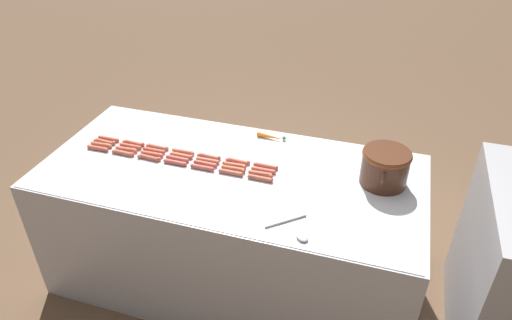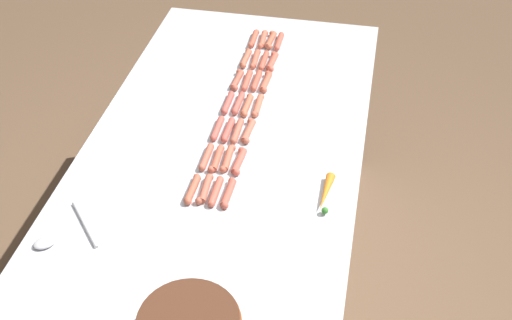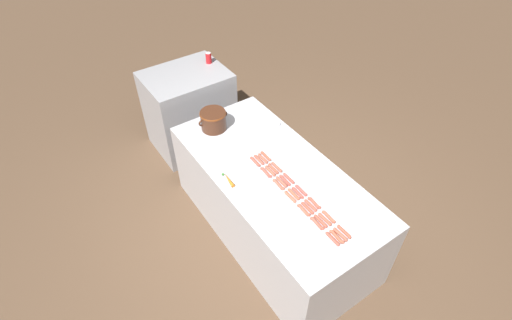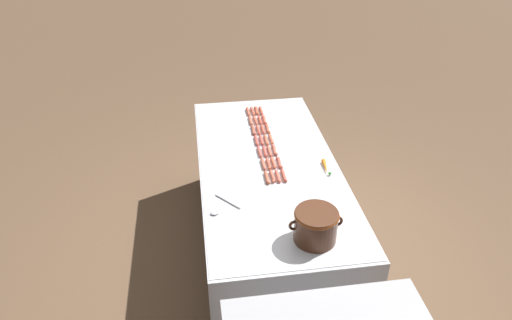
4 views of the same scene
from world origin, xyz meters
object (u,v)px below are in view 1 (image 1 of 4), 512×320
hot_dog_17 (177,159)px  bean_pot (385,166)px  hot_dog_5 (238,161)px  hot_dog_8 (130,146)px  hot_dog_24 (175,162)px  hot_dog_18 (205,164)px  hot_dog_9 (154,150)px  hot_dog_21 (98,148)px  hot_dog_1 (134,143)px  hot_dog_4 (209,157)px  hot_dog_15 (126,149)px  hot_dog_0 (109,139)px  hot_dog_14 (101,145)px  hot_dog_11 (208,160)px  hot_dog_2 (157,147)px  serving_spoon (296,231)px  hot_dog_26 (231,173)px  hot_dog_25 (202,168)px  hot_dog_12 (234,165)px  hot_dog_19 (233,169)px  hot_dog_7 (105,142)px  hot_dog_22 (123,153)px  hot_dog_13 (264,170)px  carrot (271,137)px  hot_dog_20 (261,174)px  hot_dog_23 (149,158)px  hot_dog_10 (181,156)px  hot_dog_6 (266,166)px  hot_dog_27 (260,178)px  hot_dog_3 (183,152)px

hot_dog_17 → bean_pot: (-0.14, 1.14, 0.10)m
hot_dog_5 → hot_dog_8: size_ratio=1.00×
hot_dog_24 → hot_dog_18: bearing=103.0°
hot_dog_9 → hot_dog_21: same height
hot_dog_1 → hot_dog_4: same height
hot_dog_9 → hot_dog_15: (0.04, -0.16, 0.00)m
hot_dog_0 → hot_dog_14: bearing=-3.1°
hot_dog_1 → hot_dog_15: same height
hot_dog_17 → hot_dog_11: bearing=101.9°
hot_dog_8 → hot_dog_2: bearing=103.7°
serving_spoon → hot_dog_26: bearing=-127.6°
hot_dog_21 → hot_dog_25: size_ratio=1.00×
hot_dog_5 → hot_dog_14: 0.84m
hot_dog_12 → hot_dog_19: (0.04, 0.01, 0.00)m
hot_dog_19 → hot_dog_9: bearing=-94.6°
hot_dog_7 → hot_dog_22: 0.19m
hot_dog_13 → hot_dog_18: same height
hot_dog_4 → hot_dog_22: 0.51m
hot_dog_14 → carrot: carrot is taller
bean_pot → serving_spoon: bean_pot is taller
hot_dog_2 → hot_dog_9: bearing=-1.0°
hot_dog_8 → hot_dog_14: 0.18m
hot_dog_11 → hot_dog_15: 0.51m
hot_dog_19 → serving_spoon: bearing=49.6°
hot_dog_12 → hot_dog_26: same height
hot_dog_20 → hot_dog_23: 0.66m
hot_dog_14 → hot_dog_10: bearing=94.1°
hot_dog_4 → hot_dog_18: 0.08m
hot_dog_9 → hot_dog_20: size_ratio=1.00×
hot_dog_9 → hot_dog_13: size_ratio=1.00×
hot_dog_6 → hot_dog_25: same height
hot_dog_6 → hot_dog_10: size_ratio=1.00×
hot_dog_15 → hot_dog_18: same height
hot_dog_26 → hot_dog_27: bearing=89.0°
hot_dog_7 → hot_dog_8: (-0.00, 0.18, 0.00)m
hot_dog_1 → hot_dog_22: bearing=-1.6°
hot_dog_3 → hot_dog_21: bearing=-76.6°
hot_dog_26 → hot_dog_15: bearing=-93.2°
hot_dog_14 → hot_dog_23: 0.34m
hot_dog_7 → hot_dog_18: bearing=86.9°
hot_dog_5 → hot_dog_23: (0.12, -0.50, 0.00)m
hot_dog_27 → hot_dog_3: bearing=-103.2°
hot_dog_6 → hot_dog_17: size_ratio=1.00×
hot_dog_15 → hot_dog_24: 0.34m
hot_dog_21 → hot_dog_11: bearing=96.4°
hot_dog_11 → hot_dog_22: (0.08, -0.50, 0.00)m
hot_dog_19 → hot_dog_6: bearing=116.7°
hot_dog_1 → hot_dog_2: bearing=90.8°
hot_dog_14 → hot_dog_17: size_ratio=1.00×
serving_spoon → hot_dog_15: bearing=-109.0°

